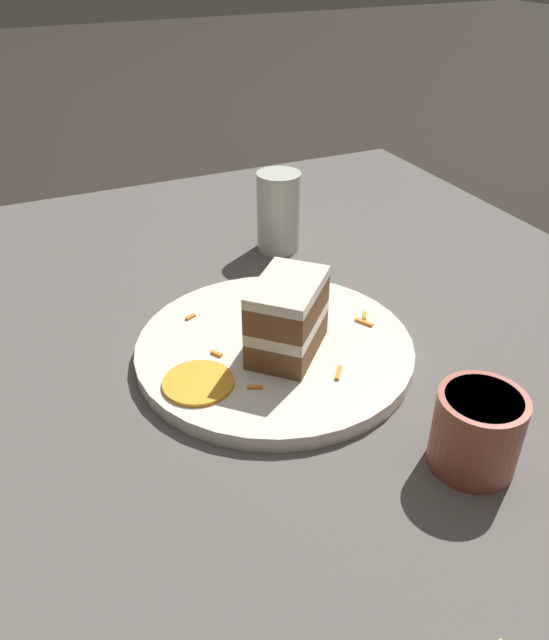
{
  "coord_description": "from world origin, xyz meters",
  "views": [
    {
      "loc": [
        -0.44,
        0.25,
        0.43
      ],
      "look_at": [
        0.05,
        0.03,
        0.08
      ],
      "focal_mm": 35.0,
      "sensor_mm": 36.0,
      "label": 1
    }
  ],
  "objects_px": {
    "cream_dollop": "(286,282)",
    "orange_garnish": "(198,383)",
    "coffee_mug": "(477,429)",
    "cake_slice": "(288,317)",
    "drinking_glass": "(279,217)",
    "plate": "(274,349)"
  },
  "relations": [
    {
      "from": "cake_slice",
      "to": "orange_garnish",
      "type": "distance_m",
      "value": 0.11
    },
    {
      "from": "orange_garnish",
      "to": "coffee_mug",
      "type": "relative_size",
      "value": 0.94
    },
    {
      "from": "cream_dollop",
      "to": "drinking_glass",
      "type": "relative_size",
      "value": 0.45
    },
    {
      "from": "orange_garnish",
      "to": "drinking_glass",
      "type": "xyz_separation_m",
      "value": [
        0.27,
        -0.21,
        0.03
      ]
    },
    {
      "from": "coffee_mug",
      "to": "plate",
      "type": "bearing_deg",
      "value": 22.19
    },
    {
      "from": "cream_dollop",
      "to": "orange_garnish",
      "type": "height_order",
      "value": "cream_dollop"
    },
    {
      "from": "plate",
      "to": "orange_garnish",
      "type": "relative_size",
      "value": 4.25
    },
    {
      "from": "drinking_glass",
      "to": "plate",
      "type": "bearing_deg",
      "value": 154.16
    },
    {
      "from": "plate",
      "to": "cake_slice",
      "type": "distance_m",
      "value": 0.05
    },
    {
      "from": "cake_slice",
      "to": "coffee_mug",
      "type": "xyz_separation_m",
      "value": [
        -0.2,
        -0.08,
        -0.02
      ]
    },
    {
      "from": "coffee_mug",
      "to": "cake_slice",
      "type": "bearing_deg",
      "value": 22.39
    },
    {
      "from": "plate",
      "to": "drinking_glass",
      "type": "relative_size",
      "value": 2.67
    },
    {
      "from": "cake_slice",
      "to": "orange_garnish",
      "type": "relative_size",
      "value": 1.58
    },
    {
      "from": "plate",
      "to": "coffee_mug",
      "type": "height_order",
      "value": "coffee_mug"
    },
    {
      "from": "cake_slice",
      "to": "orange_garnish",
      "type": "xyz_separation_m",
      "value": [
        -0.02,
        0.1,
        -0.04
      ]
    },
    {
      "from": "cake_slice",
      "to": "plate",
      "type": "bearing_deg",
      "value": -25.88
    },
    {
      "from": "cake_slice",
      "to": "drinking_glass",
      "type": "height_order",
      "value": "drinking_glass"
    },
    {
      "from": "orange_garnish",
      "to": "plate",
      "type": "bearing_deg",
      "value": -70.68
    },
    {
      "from": "coffee_mug",
      "to": "cream_dollop",
      "type": "bearing_deg",
      "value": 7.52
    },
    {
      "from": "cake_slice",
      "to": "cream_dollop",
      "type": "distance_m",
      "value": 0.11
    },
    {
      "from": "plate",
      "to": "orange_garnish",
      "type": "bearing_deg",
      "value": 109.32
    },
    {
      "from": "drinking_glass",
      "to": "coffee_mug",
      "type": "height_order",
      "value": "drinking_glass"
    }
  ]
}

